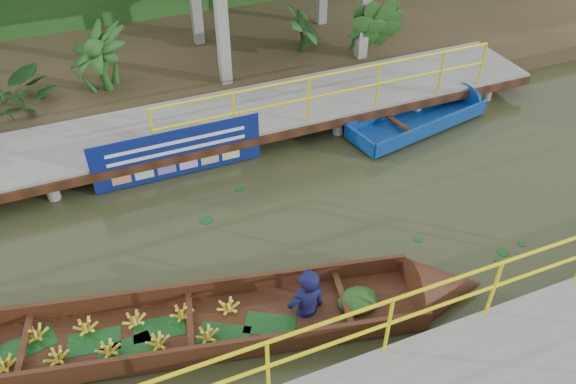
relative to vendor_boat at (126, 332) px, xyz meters
name	(u,v)px	position (x,y,z in m)	size (l,w,h in m)	color
ground	(250,249)	(2.27, 1.14, -0.23)	(80.00, 80.00, 0.00)	#2D3219
land_strip	(157,58)	(2.27, 8.64, 0.00)	(30.00, 8.00, 0.45)	#302918
far_dock	(196,126)	(2.29, 4.57, 0.25)	(16.00, 2.06, 1.66)	slate
vendor_boat	(126,332)	(0.00, 0.00, 0.00)	(11.35, 3.44, 2.23)	#3A1B10
moored_blue_boat	(446,109)	(7.90, 3.57, -0.06)	(3.95, 1.70, 0.91)	navy
blue_banner	(178,153)	(1.68, 3.62, 0.33)	(3.34, 0.04, 1.04)	navy
tropical_plants	(91,70)	(0.52, 6.44, 0.99)	(14.23, 1.23, 1.53)	#174115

